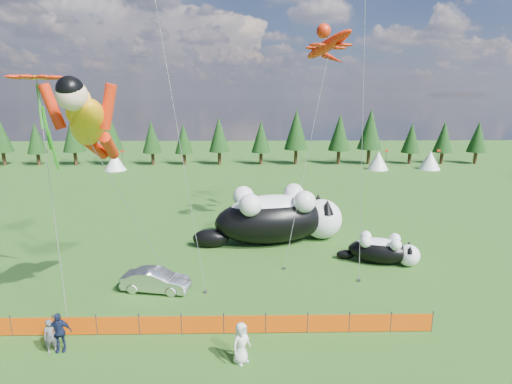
# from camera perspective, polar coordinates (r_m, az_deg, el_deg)

# --- Properties ---
(ground) EXTENTS (160.00, 160.00, 0.00)m
(ground) POSITION_cam_1_polar(r_m,az_deg,el_deg) (22.95, -6.72, -15.38)
(ground) COLOR #0F3409
(ground) RESTS_ON ground
(safety_fence) EXTENTS (22.06, 0.06, 1.10)m
(safety_fence) POSITION_cam_1_polar(r_m,az_deg,el_deg) (20.12, -7.63, -18.26)
(safety_fence) COLOR #262626
(safety_fence) RESTS_ON ground
(tree_line) EXTENTS (90.00, 4.00, 8.00)m
(tree_line) POSITION_cam_1_polar(r_m,az_deg,el_deg) (65.38, -3.02, 7.42)
(tree_line) COLOR black
(tree_line) RESTS_ON ground
(festival_tents) EXTENTS (50.00, 3.20, 2.80)m
(festival_tents) POSITION_cam_1_polar(r_m,az_deg,el_deg) (61.37, 7.21, 4.47)
(festival_tents) COLOR white
(festival_tents) RESTS_ON ground
(cat_large) EXTENTS (11.69, 5.86, 4.26)m
(cat_large) POSITION_cam_1_polar(r_m,az_deg,el_deg) (30.79, 3.19, -3.51)
(cat_large) COLOR black
(cat_large) RESTS_ON ground
(cat_small) EXTENTS (5.34, 3.03, 1.97)m
(cat_small) POSITION_cam_1_polar(r_m,az_deg,el_deg) (28.56, 17.63, -7.87)
(cat_small) COLOR black
(cat_small) RESTS_ON ground
(car) EXTENTS (4.10, 2.00, 1.30)m
(car) POSITION_cam_1_polar(r_m,az_deg,el_deg) (24.41, -14.11, -12.14)
(car) COLOR silver
(car) RESTS_ON ground
(spectator_a) EXTENTS (0.68, 0.61, 1.57)m
(spectator_a) POSITION_cam_1_polar(r_m,az_deg,el_deg) (20.73, -27.28, -17.86)
(spectator_a) COLOR #535257
(spectator_a) RESTS_ON ground
(spectator_c) EXTENTS (1.15, 0.71, 1.85)m
(spectator_c) POSITION_cam_1_polar(r_m,az_deg,el_deg) (20.61, -26.33, -17.50)
(spectator_c) COLOR #161E3C
(spectator_c) RESTS_ON ground
(spectator_e) EXTENTS (1.06, 1.05, 1.85)m
(spectator_e) POSITION_cam_1_polar(r_m,az_deg,el_deg) (18.02, -2.13, -20.75)
(spectator_e) COLOR silver
(spectator_e) RESTS_ON ground
(superhero_kite) EXTENTS (6.51, 7.18, 12.65)m
(superhero_kite) POSITION_cam_1_polar(r_m,az_deg,el_deg) (20.57, -22.89, 9.00)
(superhero_kite) COLOR orange
(superhero_kite) RESTS_ON ground
(gecko_kite) EXTENTS (7.01, 11.03, 17.00)m
(gecko_kite) POSITION_cam_1_polar(r_m,az_deg,el_deg) (32.23, 10.31, 19.98)
(gecko_kite) COLOR red
(gecko_kite) RESTS_ON ground
(flower_kite) EXTENTS (4.58, 7.00, 13.14)m
(flower_kite) POSITION_cam_1_polar(r_m,az_deg,el_deg) (24.90, -28.84, 13.76)
(flower_kite) COLOR red
(flower_kite) RESTS_ON ground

